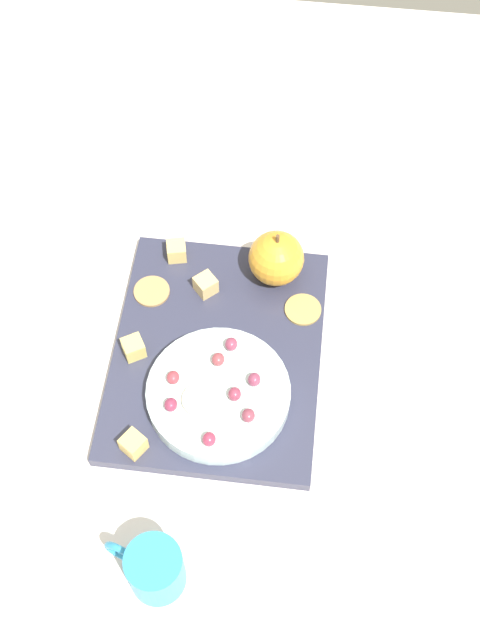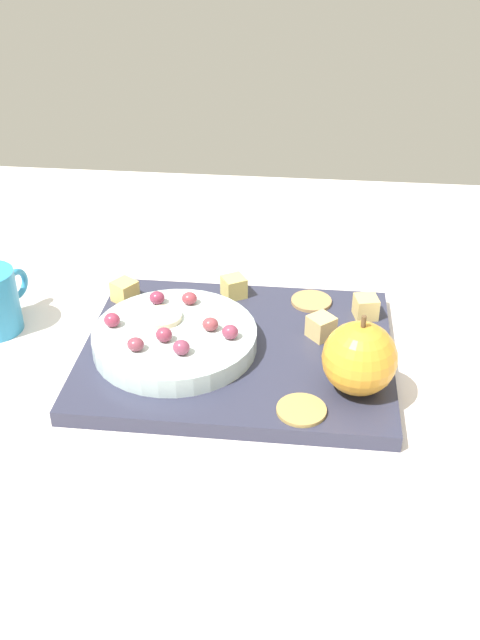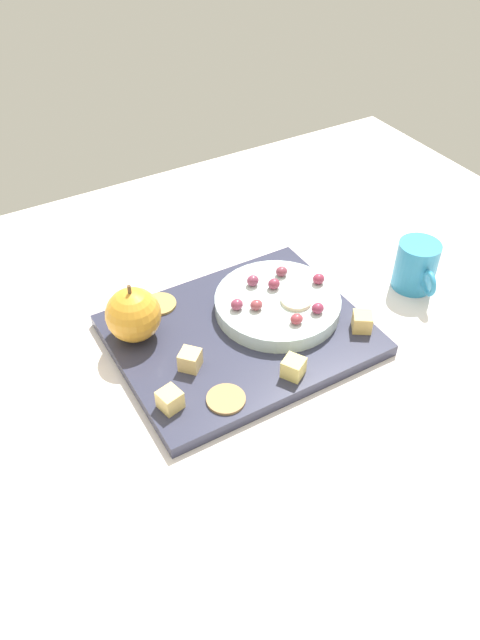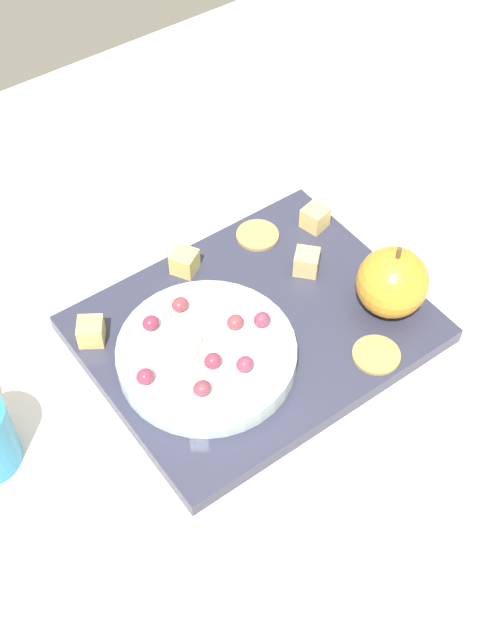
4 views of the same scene
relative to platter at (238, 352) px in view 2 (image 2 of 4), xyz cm
name	(u,v)px [view 2 (image 2 of 4)]	position (x,y,z in cm)	size (l,w,h in cm)	color
table	(280,362)	(-4.68, -2.84, -3.13)	(140.49, 106.48, 4.45)	silver
platter	(238,352)	(0.00, 0.00, 0.00)	(34.42, 27.27, 1.81)	#303248
serving_dish	(175,339)	(6.92, 1.10, 2.04)	(18.25, 18.25, 2.26)	silver
apple_whole	(360,358)	(-13.03, 6.42, 4.72)	(7.63, 7.63, 7.63)	gold
apple_stem	(364,321)	(-13.03, 6.42, 9.13)	(0.50, 0.50, 1.20)	brown
cheese_cube_0	(234,287)	(1.69, -10.80, 2.21)	(2.61, 2.61, 2.61)	#E8D16E
cheese_cube_1	(125,291)	(14.94, -8.29, 2.21)	(2.61, 2.61, 2.61)	#F4C86A
cheese_cube_2	(321,327)	(-9.22, -2.71, 2.21)	(2.61, 2.61, 2.61)	#E8C479
cheese_cube_3	(366,307)	(-14.44, -7.73, 2.21)	(2.61, 2.61, 2.61)	#ECCC74
cracker_0	(301,410)	(-7.53, 10.74, 1.10)	(4.98, 4.98, 0.40)	tan
cracker_1	(311,301)	(-8.00, -10.23, 1.10)	(4.98, 4.98, 0.40)	tan
grape_0	(164,335)	(7.61, 3.26, 3.98)	(1.80, 1.62, 1.62)	#8C344B
grape_1	(189,298)	(6.20, -4.70, 3.89)	(1.80, 1.62, 1.44)	#9B3944
grape_2	(136,344)	(10.24, 5.27, 3.91)	(1.80, 1.62, 1.48)	brown
grape_3	(181,347)	(5.32, 5.45, 3.99)	(1.80, 1.62, 1.65)	#863953
grape_4	(157,298)	(9.96, -4.36, 3.93)	(1.80, 1.62, 1.52)	#882E4A
grape_5	(210,324)	(2.97, 0.57, 3.91)	(1.80, 1.62, 1.49)	#933F47
grape_6	(112,320)	(13.93, 0.96, 3.96)	(1.80, 1.62, 1.59)	#96314A
grape_7	(230,332)	(0.61, 1.95, 3.97)	(1.80, 1.62, 1.61)	#8B3851
apple_slice_0	(162,317)	(8.70, -0.98, 3.47)	(4.43, 4.43, 0.60)	beige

